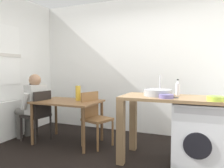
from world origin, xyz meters
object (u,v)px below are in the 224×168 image
Objects in this scene: dining_table at (68,106)px; washing_machine at (198,135)px; vase at (78,93)px; seated_person at (32,103)px; chair_person_seat at (39,113)px; chair_opposite at (94,115)px; colander at (216,98)px; bottle_tall_green at (178,88)px; mixing_bowl at (166,96)px.

washing_machine reaches higher than dining_table.
seated_person is at bearing -167.55° from vase.
vase reaches higher than chair_person_seat.
chair_person_seat and chair_opposite have the same top height.
colander is (2.30, -0.39, 0.31)m from dining_table.
chair_person_seat is 3.91× the size of bottle_tall_green.
seated_person is 4.62× the size of vase.
chair_person_seat is 2.34m from mixing_bowl.
washing_machine is at bearing 130.74° from colander.
seated_person is (-0.16, 0.02, 0.16)m from chair_person_seat.
chair_opposite is at bearing -4.63° from vase.
chair_opposite is 1.45m from bottle_tall_green.
dining_table is 0.57m from chair_person_seat.
bottle_tall_green is 1.24× the size of mixing_bowl.
chair_opposite is at bearing -74.89° from seated_person.
mixing_bowl is 0.93× the size of colander.
vase is (-1.58, 0.47, -0.08)m from mixing_bowl.
bottle_tall_green is at bearing 0.70° from dining_table.
seated_person is at bearing -63.94° from chair_opposite.
chair_opposite is 1.21m from seated_person.
vase is (0.15, 0.10, 0.23)m from dining_table.
mixing_bowl reaches higher than chair_opposite.
vase is at bearing 33.69° from dining_table.
mixing_bowl reaches higher than chair_person_seat.
colander reaches higher than washing_machine.
seated_person is 0.90m from vase.
seated_person reaches higher than bottle_tall_green.
dining_table is at bearing -71.36° from chair_person_seat.
colander is (3.01, -0.30, 0.28)m from seated_person.
vase reaches higher than dining_table.
chair_opposite is at bearing 171.34° from washing_machine.
washing_machine is 2.03m from vase.
seated_person is (-0.71, -0.09, 0.03)m from dining_table.
bottle_tall_green reaches higher than washing_machine.
dining_table is at bearing -179.30° from bottle_tall_green.
washing_machine is (1.63, -0.25, -0.08)m from chair_opposite.
dining_table is 4.78× the size of bottle_tall_green.
washing_machine is 3.31× the size of vase.
colander is at bearing -41.51° from bottle_tall_green.
chair_opposite is at bearing -72.59° from chair_person_seat.
dining_table is at bearing 170.30° from colander.
dining_table is 4.23× the size of vase.
seated_person is 5.22× the size of bottle_tall_green.
chair_person_seat is 1.04m from chair_opposite.
dining_table is 1.87m from bottle_tall_green.
colander reaches higher than mixing_bowl.
vase reaches higher than colander.
bottle_tall_green is 1.69m from vase.
chair_opposite is (1.03, 0.18, 0.00)m from chair_person_seat.
bottle_tall_green is (2.54, 0.11, 0.35)m from seated_person.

